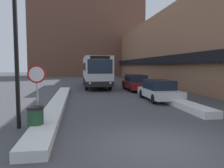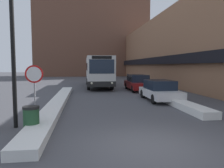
{
  "view_description": "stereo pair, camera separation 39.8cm",
  "coord_description": "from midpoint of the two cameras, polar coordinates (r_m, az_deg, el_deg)",
  "views": [
    {
      "loc": [
        -2.38,
        -6.05,
        2.4
      ],
      "look_at": [
        -0.18,
        8.01,
        1.21
      ],
      "focal_mm": 35.0,
      "sensor_mm": 36.0,
      "label": 1
    },
    {
      "loc": [
        -1.99,
        -6.11,
        2.4
      ],
      "look_at": [
        -0.18,
        8.01,
        1.21
      ],
      "focal_mm": 35.0,
      "sensor_mm": 36.0,
      "label": 2
    }
  ],
  "objects": [
    {
      "name": "parked_car_front",
      "position": [
        15.49,
        11.49,
        -1.58
      ],
      "size": [
        1.93,
        4.25,
        1.41
      ],
      "color": "silver",
      "rests_on": "ground_plane"
    },
    {
      "name": "stop_sign",
      "position": [
        9.83,
        -20.14,
        0.79
      ],
      "size": [
        0.76,
        0.08,
        2.43
      ],
      "color": "gray",
      "rests_on": "ground_plane"
    },
    {
      "name": "street_lamp",
      "position": [
        9.19,
        -23.59,
        16.73
      ],
      "size": [
        1.46,
        0.36,
        7.14
      ],
      "color": "black",
      "rests_on": "ground_plane"
    },
    {
      "name": "parked_car_middle",
      "position": [
        21.39,
        5.69,
        0.38
      ],
      "size": [
        1.88,
        4.83,
        1.54
      ],
      "color": "maroon",
      "rests_on": "ground_plane"
    },
    {
      "name": "snow_bank_right",
      "position": [
        16.2,
        12.13,
        -3.19
      ],
      "size": [
        0.9,
        12.41,
        0.36
      ],
      "color": "silver",
      "rests_on": "ground_plane"
    },
    {
      "name": "ground_plane",
      "position": [
        6.89,
        10.57,
        -15.65
      ],
      "size": [
        160.0,
        160.0,
        0.0
      ],
      "primitive_type": "plane",
      "color": "#47474C"
    },
    {
      "name": "building_backdrop_far",
      "position": [
        53.38,
        -6.65,
        12.05
      ],
      "size": [
        26.0,
        8.0,
        18.35
      ],
      "color": "brown",
      "rests_on": "ground_plane"
    },
    {
      "name": "snow_bank_left",
      "position": [
        13.76,
        -14.74,
        -4.76
      ],
      "size": [
        0.9,
        16.07,
        0.31
      ],
      "color": "silver",
      "rests_on": "ground_plane"
    },
    {
      "name": "city_bus",
      "position": [
        24.83,
        -4.78,
        3.42
      ],
      "size": [
        2.61,
        10.45,
        3.33
      ],
      "color": "silver",
      "rests_on": "ground_plane"
    },
    {
      "name": "building_row_right",
      "position": [
        32.51,
        13.2,
        8.3
      ],
      "size": [
        5.5,
        60.0,
        8.95
      ],
      "color": "#996B4C",
      "rests_on": "ground_plane"
    },
    {
      "name": "trash_bin",
      "position": [
        8.42,
        -20.64,
        -8.69
      ],
      "size": [
        0.59,
        0.59,
        0.95
      ],
      "color": "#234C2D",
      "rests_on": "ground_plane"
    }
  ]
}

